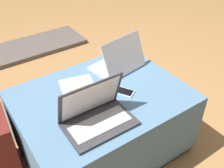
{
  "coord_description": "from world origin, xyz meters",
  "views": [
    {
      "loc": [
        -0.65,
        -1.06,
        1.47
      ],
      "look_at": [
        0.05,
        -0.04,
        0.55
      ],
      "focal_mm": 42.0,
      "sensor_mm": 36.0,
      "label": 1
    }
  ],
  "objects": [
    {
      "name": "cell_phone",
      "position": [
        0.12,
        -0.05,
        0.48
      ],
      "size": [
        0.13,
        0.16,
        0.01
      ],
      "rotation": [
        0.0,
        0.0,
        0.53
      ],
      "color": "white",
      "rests_on": "ottoman"
    },
    {
      "name": "paper_sheet",
      "position": [
        -0.09,
        0.11,
        0.47
      ],
      "size": [
        0.28,
        0.34,
        0.0
      ],
      "rotation": [
        0.0,
        0.0,
        -0.25
      ],
      "color": "white",
      "rests_on": "ottoman"
    },
    {
      "name": "laptop_near",
      "position": [
        -0.15,
        -0.18,
        0.52
      ],
      "size": [
        0.37,
        0.24,
        0.24
      ],
      "rotation": [
        0.0,
        0.0,
        -0.01
      ],
      "color": "#333338",
      "rests_on": "ottoman"
    },
    {
      "name": "ground_plane",
      "position": [
        0.0,
        0.0,
        0.0
      ],
      "size": [
        14.0,
        14.0,
        0.0
      ],
      "primitive_type": "plane",
      "color": "#9E7042"
    },
    {
      "name": "laptop_far",
      "position": [
        0.26,
        0.18,
        0.52
      ],
      "size": [
        0.37,
        0.29,
        0.24
      ],
      "rotation": [
        0.0,
        0.0,
        3.29
      ],
      "color": "silver",
      "rests_on": "ottoman"
    },
    {
      "name": "ottoman",
      "position": [
        0.0,
        0.0,
        0.24
      ],
      "size": [
        1.02,
        0.78,
        0.47
      ],
      "color": "#2A3D4E",
      "rests_on": "ground_plane"
    },
    {
      "name": "fireplace_hearth",
      "position": [
        0.0,
        1.67,
        0.02
      ],
      "size": [
        1.4,
        0.5,
        0.04
      ],
      "color": "#564C47",
      "rests_on": "ground_plane"
    }
  ]
}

